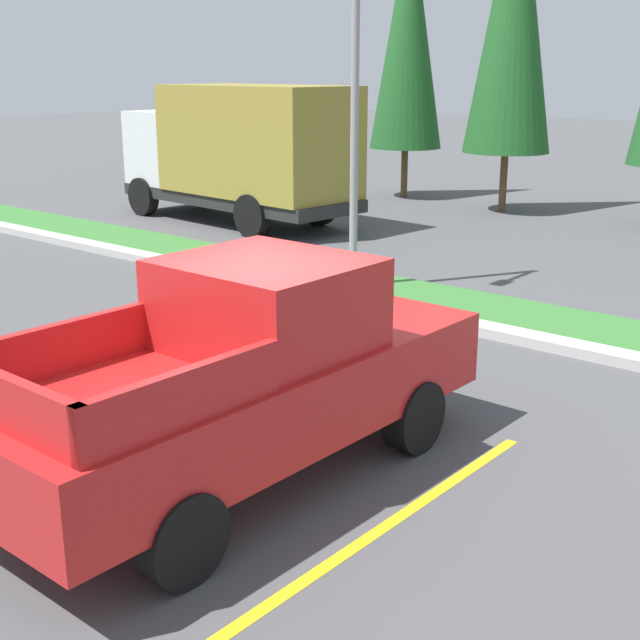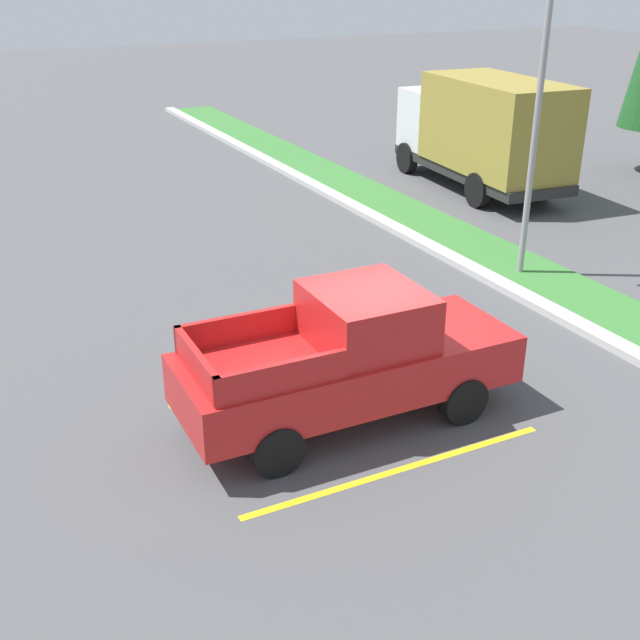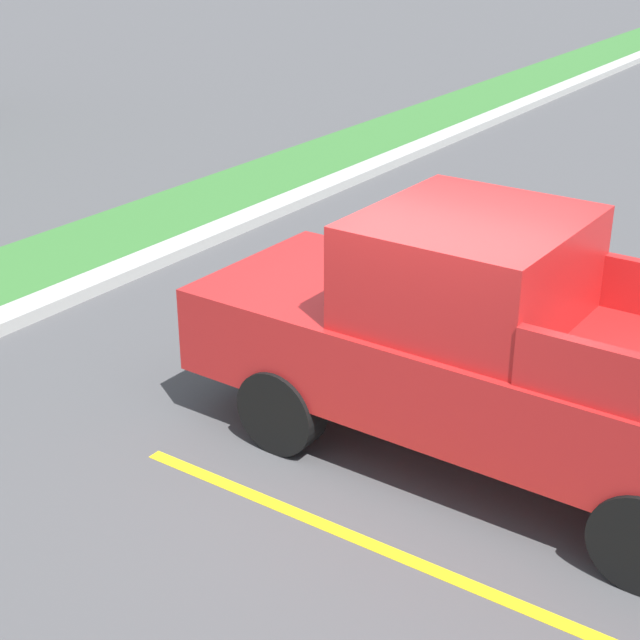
{
  "view_description": "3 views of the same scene",
  "coord_description": "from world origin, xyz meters",
  "views": [
    {
      "loc": [
        5.63,
        -5.88,
        3.78
      ],
      "look_at": [
        -0.19,
        1.09,
        1.12
      ],
      "focal_mm": 48.15,
      "sensor_mm": 36.0,
      "label": 1
    },
    {
      "loc": [
        9.59,
        -5.67,
        6.5
      ],
      "look_at": [
        -0.39,
        -0.71,
        1.42
      ],
      "focal_mm": 44.31,
      "sensor_mm": 36.0,
      "label": 2
    },
    {
      "loc": [
        -6.24,
        -3.36,
        4.42
      ],
      "look_at": [
        0.44,
        1.26,
        0.78
      ],
      "focal_mm": 54.34,
      "sensor_mm": 36.0,
      "label": 3
    }
  ],
  "objects": [
    {
      "name": "pickup_truck_main",
      "position": [
        0.31,
        -0.53,
        1.04
      ],
      "size": [
        2.01,
        5.24,
        2.1
      ],
      "color": "black",
      "rests_on": "ground"
    },
    {
      "name": "ground_plane",
      "position": [
        0.0,
        0.0,
        0.0
      ],
      "size": [
        120.0,
        120.0,
        0.0
      ],
      "primitive_type": "plane",
      "color": "#4C4C4F"
    },
    {
      "name": "parking_line_far",
      "position": [
        1.86,
        -0.58,
        0.0
      ],
      "size": [
        0.12,
        4.8,
        0.01
      ],
      "primitive_type": "cube",
      "color": "yellow",
      "rests_on": "ground"
    },
    {
      "name": "curb_strip",
      "position": [
        0.0,
        5.0,
        0.07
      ],
      "size": [
        56.0,
        0.4,
        0.15
      ],
      "primitive_type": "cube",
      "color": "#B2B2AD",
      "rests_on": "ground"
    },
    {
      "name": "parking_line_near",
      "position": [
        -1.24,
        -0.58,
        0.0
      ],
      "size": [
        0.12,
        4.8,
        0.01
      ],
      "primitive_type": "cube",
      "color": "yellow",
      "rests_on": "ground"
    },
    {
      "name": "cargo_truck_distant",
      "position": [
        -9.82,
        9.52,
        1.85
      ],
      "size": [
        6.96,
        2.96,
        3.4
      ],
      "color": "black",
      "rests_on": "ground"
    },
    {
      "name": "street_light",
      "position": [
        -3.44,
        5.74,
        3.9
      ],
      "size": [
        0.24,
        1.49,
        6.71
      ],
      "color": "gray",
      "rests_on": "ground"
    }
  ]
}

